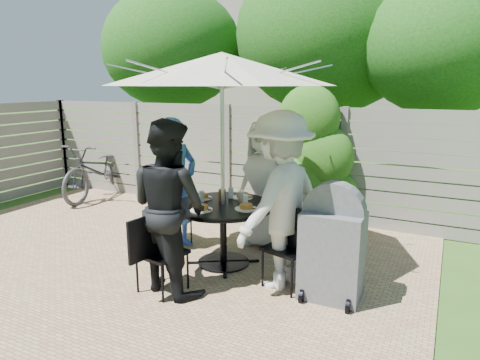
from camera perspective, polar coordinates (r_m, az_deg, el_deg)
The scene contains 22 objects.
backyard_envelope at distance 14.20m, azimuth 13.07°, elevation 14.09°, with size 60.00×60.00×5.00m.
patio_table at distance 5.20m, azimuth -2.26°, elevation -5.69°, with size 1.44×1.44×0.78m.
umbrella at distance 4.94m, azimuth -2.44°, elevation 14.55°, with size 3.16×3.16×2.53m.
chair_back at distance 5.99m, azimuth 4.08°, elevation -5.99°, with size 0.52×0.67×0.88m.
person_back at distance 5.72m, azimuth 3.37°, elevation -0.56°, with size 0.85×0.55×1.74m, color silver.
chair_left at distance 5.96m, azimuth -9.10°, elevation -6.27°, with size 0.67×0.52×0.87m.
person_left at distance 5.69m, azimuth -8.44°, elevation -0.64°, with size 0.64×0.42×1.77m, color #2852AE.
chair_front at distance 4.69m, azimuth -10.43°, elevation -11.58°, with size 0.50×0.68×0.90m.
person_front at distance 4.54m, azimuth -9.44°, elevation -3.55°, with size 0.90×0.70×1.85m, color black.
chair_right at distance 4.73m, azimuth 6.54°, elevation -11.08°, with size 0.71×0.55×0.93m.
person_right at distance 4.58m, azimuth 5.35°, elevation -2.81°, with size 1.24×0.71×1.92m, color silver.
plate_back at distance 5.38m, azimuth 0.32°, elevation -2.15°, with size 0.26×0.26×0.06m.
plate_left at distance 5.37m, azimuth -5.10°, elevation -2.25°, with size 0.26×0.26×0.06m.
plate_front at distance 4.88m, azimuth -5.16°, elevation -3.79°, with size 0.26×0.26×0.06m.
plate_right at distance 4.90m, azimuth 0.82°, elevation -3.68°, with size 0.26×0.26×0.06m.
glass_back at distance 5.37m, azimuth -1.22°, elevation -1.71°, with size 0.07×0.07×0.14m, color silver.
glass_left at distance 5.22m, azimuth -5.16°, elevation -2.18°, with size 0.07×0.07×0.14m, color silver.
glass_right at distance 5.02m, azimuth 0.70°, elevation -2.71°, with size 0.07×0.07×0.14m, color silver.
syrup_jug at distance 5.19m, azimuth -2.40°, elevation -2.12°, with size 0.09×0.09×0.16m, color #59280C.
coffee_cup at distance 5.21m, azimuth 0.17°, elevation -2.26°, with size 0.08×0.08×0.12m, color #C6B293.
bicycle at distance 8.77m, azimuth -18.22°, elevation 1.29°, with size 0.72×2.07×1.09m, color #333338.
bbq_grill at distance 4.49m, azimuth 12.23°, elevation -8.69°, with size 0.62×0.48×1.24m.
Camera 1 is at (3.46, -3.50, 2.18)m, focal length 32.00 mm.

